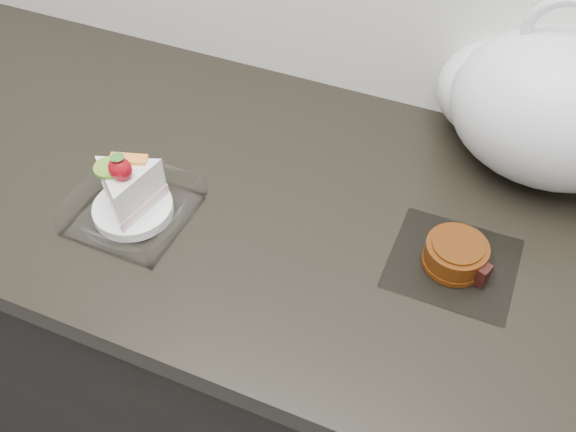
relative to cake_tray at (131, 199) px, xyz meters
The scene contains 4 objects.
counter 0.52m from the cake_tray, 34.99° to the left, with size 2.04×0.64×0.90m.
cake_tray is the anchor object (origin of this frame).
mooncake_wrap 0.48m from the cake_tray, 11.39° to the left, with size 0.18×0.16×0.04m.
plastic_bag 0.64m from the cake_tray, 33.69° to the left, with size 0.40×0.33×0.30m.
Camera 1 is at (0.31, 1.05, 1.61)m, focal length 40.00 mm.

